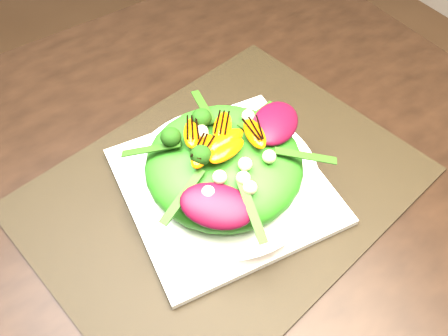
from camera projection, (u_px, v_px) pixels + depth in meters
dining_table at (12, 303)px, 0.58m from camera, size 1.60×0.90×0.75m
placemat at (224, 188)px, 0.66m from camera, size 0.56×0.46×0.00m
plate_base at (224, 185)px, 0.65m from camera, size 0.30×0.30×0.01m
salad_bowl at (224, 179)px, 0.64m from camera, size 0.32×0.32×0.02m
lettuce_mound at (224, 164)px, 0.61m from camera, size 0.21×0.21×0.07m
radicchio_leaf at (275, 123)px, 0.62m from camera, size 0.10×0.09×0.02m
orange_segment at (202, 134)px, 0.59m from camera, size 0.06×0.05×0.01m
broccoli_floret at (176, 145)px, 0.57m from camera, size 0.04×0.04×0.04m
macadamia_nut at (264, 161)px, 0.57m from camera, size 0.02×0.02×0.02m
balsamic_drizzle at (202, 130)px, 0.59m from camera, size 0.04×0.02×0.00m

